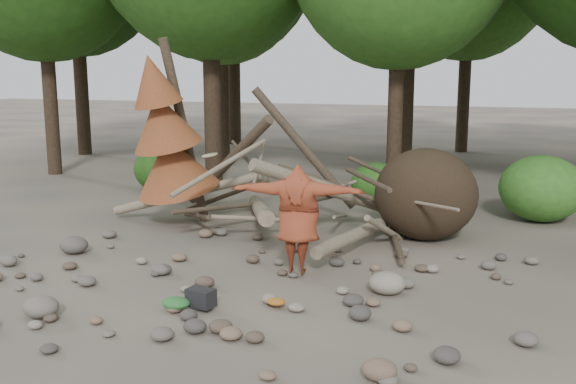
% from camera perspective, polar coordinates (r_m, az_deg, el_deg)
% --- Properties ---
extents(ground, '(120.00, 120.00, 0.00)m').
position_cam_1_polar(ground, '(10.94, -5.04, -8.45)').
color(ground, '#514C44').
rests_on(ground, ground).
extents(deadfall_pile, '(8.55, 5.24, 3.30)m').
position_cam_1_polar(deadfall_pile, '(14.05, 9.76, -0.25)').
color(deadfall_pile, '#332619').
rests_on(deadfall_pile, ground).
extents(dead_conifer, '(2.06, 2.16, 4.35)m').
position_cam_1_polar(dead_conifer, '(14.85, -10.69, 4.83)').
color(dead_conifer, '#4C3F30').
rests_on(dead_conifer, ground).
extents(bush_left, '(1.80, 1.80, 1.44)m').
position_cam_1_polar(bush_left, '(19.49, -10.94, 2.05)').
color(bush_left, '#235215').
rests_on(bush_left, ground).
extents(bush_mid, '(1.40, 1.40, 1.12)m').
position_cam_1_polar(bush_mid, '(17.79, 7.87, 0.81)').
color(bush_mid, '#2F681E').
rests_on(bush_mid, ground).
extents(bush_right, '(2.00, 2.00, 1.60)m').
position_cam_1_polar(bush_right, '(16.61, 21.62, 0.29)').
color(bush_right, '#3B7B26').
rests_on(bush_right, ground).
extents(frisbee_thrower, '(2.99, 0.96, 2.08)m').
position_cam_1_polar(frisbee_thrower, '(11.20, 0.87, -2.41)').
color(frisbee_thrower, brown).
rests_on(frisbee_thrower, ground).
extents(backpack, '(0.45, 0.34, 0.27)m').
position_cam_1_polar(backpack, '(9.98, -7.74, -9.59)').
color(backpack, black).
rests_on(backpack, ground).
extents(cloth_green, '(0.44, 0.37, 0.17)m').
position_cam_1_polar(cloth_green, '(9.99, -9.92, -9.96)').
color(cloth_green, '#29672D').
rests_on(cloth_green, ground).
extents(cloth_orange, '(0.29, 0.24, 0.11)m').
position_cam_1_polar(cloth_orange, '(9.98, -1.08, -9.99)').
color(cloth_orange, '#A25B1B').
rests_on(cloth_orange, ground).
extents(boulder_front_left, '(0.54, 0.48, 0.32)m').
position_cam_1_polar(boulder_front_left, '(10.27, -21.11, -9.50)').
color(boulder_front_left, slate).
rests_on(boulder_front_left, ground).
extents(boulder_front_right, '(0.42, 0.38, 0.25)m').
position_cam_1_polar(boulder_front_right, '(7.88, 8.15, -15.38)').
color(boulder_front_right, brown).
rests_on(boulder_front_right, ground).
extents(boulder_mid_right, '(0.61, 0.55, 0.37)m').
position_cam_1_polar(boulder_mid_right, '(10.67, 8.78, -7.99)').
color(boulder_mid_right, gray).
rests_on(boulder_mid_right, ground).
extents(boulder_mid_left, '(0.58, 0.52, 0.35)m').
position_cam_1_polar(boulder_mid_left, '(13.50, -18.51, -4.48)').
color(boulder_mid_left, '#58514A').
rests_on(boulder_mid_left, ground).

